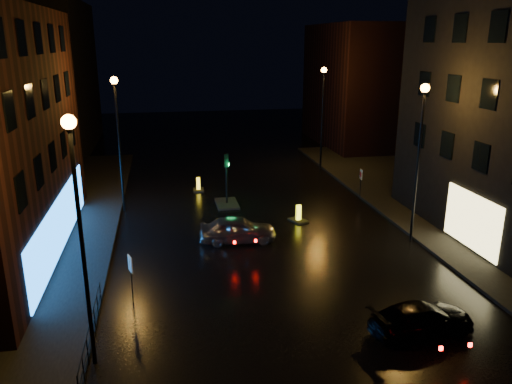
# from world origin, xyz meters

# --- Properties ---
(ground) EXTENTS (120.00, 120.00, 0.00)m
(ground) POSITION_xyz_m (0.00, 0.00, 0.00)
(ground) COLOR black
(ground) RESTS_ON ground
(pavement_right) EXTENTS (12.00, 44.00, 0.15)m
(pavement_right) POSITION_xyz_m (14.00, 8.00, 0.07)
(pavement_right) COLOR black
(pavement_right) RESTS_ON ground
(building_far_left) EXTENTS (8.00, 16.00, 14.00)m
(building_far_left) POSITION_xyz_m (-16.00, 35.00, 7.00)
(building_far_left) COLOR black
(building_far_left) RESTS_ON ground
(building_far_right) EXTENTS (8.00, 14.00, 12.00)m
(building_far_right) POSITION_xyz_m (15.00, 32.00, 6.00)
(building_far_right) COLOR black
(building_far_right) RESTS_ON ground
(street_lamp_lnear) EXTENTS (0.44, 0.44, 8.37)m
(street_lamp_lnear) POSITION_xyz_m (-7.80, -2.00, 5.56)
(street_lamp_lnear) COLOR black
(street_lamp_lnear) RESTS_ON ground
(street_lamp_lfar) EXTENTS (0.44, 0.44, 8.37)m
(street_lamp_lfar) POSITION_xyz_m (-7.80, 14.00, 5.56)
(street_lamp_lfar) COLOR black
(street_lamp_lfar) RESTS_ON ground
(street_lamp_rnear) EXTENTS (0.44, 0.44, 8.37)m
(street_lamp_rnear) POSITION_xyz_m (7.80, 6.00, 5.56)
(street_lamp_rnear) COLOR black
(street_lamp_rnear) RESTS_ON ground
(street_lamp_rfar) EXTENTS (0.44, 0.44, 8.37)m
(street_lamp_rfar) POSITION_xyz_m (7.80, 22.00, 5.56)
(street_lamp_rfar) COLOR black
(street_lamp_rfar) RESTS_ON ground
(traffic_signal) EXTENTS (1.40, 2.40, 3.45)m
(traffic_signal) POSITION_xyz_m (-1.20, 14.00, 0.50)
(traffic_signal) COLOR black
(traffic_signal) RESTS_ON ground
(guard_railing) EXTENTS (0.05, 6.04, 1.00)m
(guard_railing) POSITION_xyz_m (-8.00, -1.00, 0.74)
(guard_railing) COLOR black
(guard_railing) RESTS_ON ground
(silver_hatchback) EXTENTS (4.21, 1.97, 1.39)m
(silver_hatchback) POSITION_xyz_m (-1.46, 7.59, 0.70)
(silver_hatchback) COLOR #B2B3BA
(silver_hatchback) RESTS_ON ground
(dark_sedan) EXTENTS (4.24, 2.18, 1.18)m
(dark_sedan) POSITION_xyz_m (3.90, -2.37, 0.59)
(dark_sedan) COLOR black
(dark_sedan) RESTS_ON ground
(bollard_near) EXTENTS (1.15, 1.36, 1.02)m
(bollard_near) POSITION_xyz_m (2.61, 10.03, 0.22)
(bollard_near) COLOR black
(bollard_near) RESTS_ON ground
(bollard_far) EXTENTS (0.79, 1.15, 0.98)m
(bollard_far) POSITION_xyz_m (-2.81, 17.55, 0.21)
(bollard_far) COLOR black
(bollard_far) RESTS_ON ground
(road_sign_left) EXTENTS (0.21, 0.49, 2.09)m
(road_sign_left) POSITION_xyz_m (-6.71, 1.91, 1.56)
(road_sign_left) COLOR black
(road_sign_left) RESTS_ON ground
(road_sign_right) EXTENTS (0.11, 0.51, 2.09)m
(road_sign_right) POSITION_xyz_m (7.90, 13.50, 1.57)
(road_sign_right) COLOR black
(road_sign_right) RESTS_ON ground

